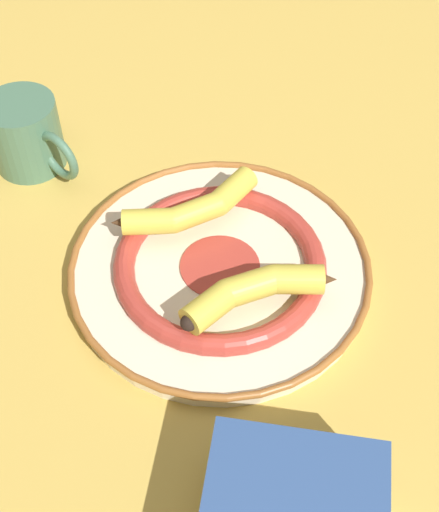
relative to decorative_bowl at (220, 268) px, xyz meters
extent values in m
plane|color=gold|center=(0.03, 0.00, -0.02)|extent=(2.80, 2.80, 0.00)
cylinder|color=beige|center=(0.00, 0.00, -0.01)|extent=(0.35, 0.35, 0.02)
torus|color=#AD382D|center=(0.00, 0.00, 0.01)|extent=(0.25, 0.25, 0.03)
cylinder|color=#AD382D|center=(0.00, 0.00, 0.00)|extent=(0.09, 0.09, 0.00)
torus|color=#995B28|center=(0.00, 0.00, 0.00)|extent=(0.35, 0.35, 0.01)
cylinder|color=gold|center=(0.09, 0.03, 0.04)|extent=(0.06, 0.06, 0.03)
cylinder|color=gold|center=(0.06, -0.02, 0.04)|extent=(0.05, 0.06, 0.03)
cylinder|color=gold|center=(0.05, -0.07, 0.04)|extent=(0.04, 0.06, 0.03)
sphere|color=gold|center=(0.07, 0.01, 0.04)|extent=(0.03, 0.03, 0.03)
sphere|color=gold|center=(0.05, -0.04, 0.04)|extent=(0.03, 0.03, 0.03)
cone|color=#472D19|center=(0.11, 0.04, 0.04)|extent=(0.04, 0.04, 0.02)
sphere|color=black|center=(0.05, -0.10, 0.04)|extent=(0.02, 0.02, 0.02)
cylinder|color=gold|center=(-0.09, -0.03, 0.03)|extent=(0.06, 0.06, 0.03)
cylinder|color=gold|center=(-0.06, 0.02, 0.03)|extent=(0.05, 0.07, 0.03)
cylinder|color=gold|center=(-0.05, 0.08, 0.03)|extent=(0.04, 0.06, 0.03)
sphere|color=gold|center=(-0.07, 0.00, 0.03)|extent=(0.03, 0.03, 0.03)
sphere|color=gold|center=(-0.05, 0.05, 0.03)|extent=(0.03, 0.03, 0.03)
cone|color=#472D19|center=(-0.11, -0.05, 0.03)|extent=(0.04, 0.04, 0.02)
sphere|color=black|center=(-0.05, 0.11, 0.03)|extent=(0.02, 0.02, 0.02)
cylinder|color=#477056|center=(-0.32, -0.02, 0.03)|extent=(0.09, 0.09, 0.10)
cylinder|color=#331C0F|center=(-0.32, -0.02, 0.07)|extent=(0.08, 0.08, 0.01)
torus|color=#477056|center=(-0.26, -0.02, 0.03)|extent=(0.07, 0.01, 0.07)
camera|label=1|loc=(0.35, -0.39, 0.65)|focal=50.00mm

